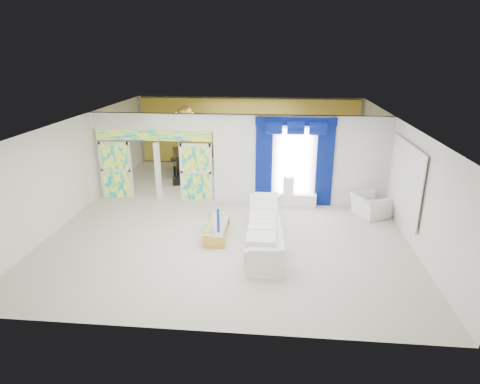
# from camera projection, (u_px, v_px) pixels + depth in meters

# --- Properties ---
(floor) EXTENTS (12.00, 12.00, 0.00)m
(floor) POSITION_uv_depth(u_px,v_px,m) (234.00, 211.00, 13.29)
(floor) COLOR #B7AF9E
(floor) RESTS_ON ground
(dividing_wall) EXTENTS (5.70, 0.18, 3.00)m
(dividing_wall) POSITION_uv_depth(u_px,v_px,m) (302.00, 161.00, 13.54)
(dividing_wall) COLOR white
(dividing_wall) RESTS_ON ground
(dividing_header) EXTENTS (4.30, 0.18, 0.55)m
(dividing_header) POSITION_uv_depth(u_px,v_px,m) (152.00, 121.00, 13.58)
(dividing_header) COLOR white
(dividing_header) RESTS_ON dividing_wall
(stained_panel_left) EXTENTS (0.95, 0.04, 2.00)m
(stained_panel_left) POSITION_uv_depth(u_px,v_px,m) (116.00, 170.00, 14.28)
(stained_panel_left) COLOR #994C3F
(stained_panel_left) RESTS_ON ground
(stained_panel_right) EXTENTS (0.95, 0.04, 2.00)m
(stained_panel_right) POSITION_uv_depth(u_px,v_px,m) (196.00, 172.00, 14.03)
(stained_panel_right) COLOR #994C3F
(stained_panel_right) RESTS_ON ground
(stained_transom) EXTENTS (4.00, 0.05, 0.35)m
(stained_transom) POSITION_uv_depth(u_px,v_px,m) (153.00, 135.00, 13.74)
(stained_transom) COLOR #994C3F
(stained_transom) RESTS_ON dividing_header
(window_pane) EXTENTS (1.00, 0.02, 2.30)m
(window_pane) POSITION_uv_depth(u_px,v_px,m) (294.00, 163.00, 13.49)
(window_pane) COLOR white
(window_pane) RESTS_ON dividing_wall
(blue_drape_left) EXTENTS (0.55, 0.10, 2.80)m
(blue_drape_left) POSITION_uv_depth(u_px,v_px,m) (264.00, 164.00, 13.56)
(blue_drape_left) COLOR #031346
(blue_drape_left) RESTS_ON ground
(blue_drape_right) EXTENTS (0.55, 0.10, 2.80)m
(blue_drape_right) POSITION_uv_depth(u_px,v_px,m) (325.00, 165.00, 13.38)
(blue_drape_right) COLOR #031346
(blue_drape_right) RESTS_ON ground
(blue_pelmet) EXTENTS (2.60, 0.12, 0.25)m
(blue_pelmet) POSITION_uv_depth(u_px,v_px,m) (296.00, 121.00, 13.00)
(blue_pelmet) COLOR #031346
(blue_pelmet) RESTS_ON dividing_wall
(wall_mirror) EXTENTS (0.04, 2.70, 1.90)m
(wall_mirror) POSITION_uv_depth(u_px,v_px,m) (406.00, 180.00, 11.40)
(wall_mirror) COLOR white
(wall_mirror) RESTS_ON ground
(gold_curtains) EXTENTS (9.70, 0.12, 2.90)m
(gold_curtains) POSITION_uv_depth(u_px,v_px,m) (248.00, 131.00, 18.34)
(gold_curtains) COLOR gold
(gold_curtains) RESTS_ON ground
(white_sofa) EXTENTS (1.07, 3.89, 0.73)m
(white_sofa) POSITION_uv_depth(u_px,v_px,m) (264.00, 230.00, 11.05)
(white_sofa) COLOR white
(white_sofa) RESTS_ON ground
(coffee_table) EXTENTS (0.66, 1.69, 0.37)m
(coffee_table) POSITION_uv_depth(u_px,v_px,m) (217.00, 230.00, 11.51)
(coffee_table) COLOR #B39938
(coffee_table) RESTS_ON ground
(console_table) EXTENTS (1.28, 0.46, 0.42)m
(console_table) POSITION_uv_depth(u_px,v_px,m) (297.00, 199.00, 13.74)
(console_table) COLOR white
(console_table) RESTS_ON ground
(table_lamp) EXTENTS (0.36, 0.36, 0.58)m
(table_lamp) POSITION_uv_depth(u_px,v_px,m) (289.00, 185.00, 13.60)
(table_lamp) COLOR white
(table_lamp) RESTS_ON console_table
(armchair) EXTENTS (1.29, 1.36, 0.69)m
(armchair) POSITION_uv_depth(u_px,v_px,m) (370.00, 205.00, 12.85)
(armchair) COLOR white
(armchair) RESTS_ON ground
(grand_piano) EXTENTS (1.97, 2.24, 0.95)m
(grand_piano) POSITION_uv_depth(u_px,v_px,m) (192.00, 162.00, 17.34)
(grand_piano) COLOR black
(grand_piano) RESTS_ON ground
(piano_bench) EXTENTS (0.91, 0.59, 0.28)m
(piano_bench) POSITION_uv_depth(u_px,v_px,m) (184.00, 181.00, 15.95)
(piano_bench) COLOR black
(piano_bench) RESTS_ON ground
(tv_console) EXTENTS (0.63, 0.59, 0.83)m
(tv_console) POSITION_uv_depth(u_px,v_px,m) (123.00, 172.00, 16.08)
(tv_console) COLOR #A68653
(tv_console) RESTS_ON ground
(chandelier) EXTENTS (0.60, 0.60, 0.60)m
(chandelier) POSITION_uv_depth(u_px,v_px,m) (185.00, 113.00, 15.81)
(chandelier) COLOR gold
(chandelier) RESTS_ON ceiling
(decanters) EXTENTS (0.18, 1.07, 0.27)m
(decanters) POSITION_uv_depth(u_px,v_px,m) (217.00, 220.00, 11.45)
(decanters) COLOR navy
(decanters) RESTS_ON coffee_table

